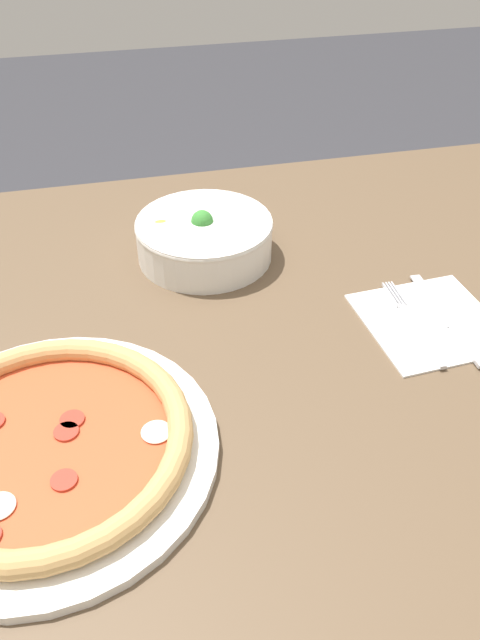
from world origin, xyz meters
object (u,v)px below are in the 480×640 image
at_px(bowl, 204,236).
at_px(knife, 448,321).
at_px(pizza, 47,445).
at_px(fork, 413,323).

relative_size(bowl, knife, 1.04).
height_order(pizza, bowl, bowl).
relative_size(fork, knife, 0.91).
distance_m(pizza, bowl, 0.40).
bearing_deg(pizza, bowl, 55.91).
distance_m(fork, knife, 0.05).
height_order(bowl, fork, bowl).
xyz_separation_m(pizza, fork, (0.46, 0.11, -0.01)).
bearing_deg(bowl, knife, -39.98).
relative_size(pizza, knife, 1.80).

